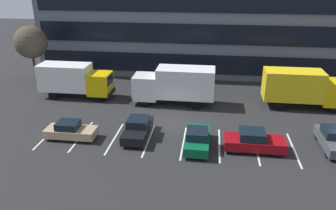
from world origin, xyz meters
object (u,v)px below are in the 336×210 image
object	(u,v)px
sedan_forest	(197,139)
bare_tree	(31,42)
box_truck_yellow_all	(303,87)
sedan_charcoal	(334,139)
sedan_tan	(70,131)
sedan_black	(138,128)
sedan_maroon	(254,141)
box_truck_white	(175,84)
box_truck_yellow	(74,79)

from	to	relation	value
sedan_forest	bare_tree	bearing A→B (deg)	147.22
box_truck_yellow_all	sedan_charcoal	bearing A→B (deg)	-86.02
sedan_charcoal	sedan_forest	world-z (taller)	sedan_charcoal
sedan_tan	bare_tree	xyz separation A→B (m)	(-9.34, 12.40, 4.33)
box_truck_yellow_all	sedan_black	distance (m)	16.81
sedan_charcoal	sedan_maroon	world-z (taller)	sedan_maroon
sedan_charcoal	sedan_black	xyz separation A→B (m)	(-15.12, -0.11, 0.00)
sedan_charcoal	sedan_tan	distance (m)	20.45
sedan_black	sedan_forest	world-z (taller)	sedan_black
sedan_forest	bare_tree	distance (m)	23.57
box_truck_yellow_all	sedan_black	world-z (taller)	box_truck_yellow_all
box_truck_white	box_truck_yellow_all	xyz separation A→B (m)	(12.36, 0.81, -0.05)
sedan_charcoal	sedan_maroon	distance (m)	6.14
sedan_forest	bare_tree	size ratio (longest dim) A/B	0.63
sedan_black	box_truck_yellow_all	bearing A→B (deg)	29.67
sedan_black	bare_tree	distance (m)	19.04
sedan_charcoal	box_truck_yellow	bearing A→B (deg)	161.26
box_truck_white	sedan_charcoal	bearing A→B (deg)	-29.68
box_truck_yellow	box_truck_yellow_all	size ratio (longest dim) A/B	0.96
sedan_maroon	sedan_forest	bearing A→B (deg)	-178.45
sedan_charcoal	sedan_maroon	xyz separation A→B (m)	(-6.03, -1.13, 0.02)
sedan_black	bare_tree	bearing A→B (deg)	142.03
box_truck_yellow	sedan_black	xyz separation A→B (m)	(8.53, -8.14, -1.25)
sedan_charcoal	sedan_black	bearing A→B (deg)	-179.57
box_truck_yellow_all	bare_tree	distance (m)	29.50
box_truck_yellow	bare_tree	size ratio (longest dim) A/B	1.11
box_truck_white	sedan_forest	size ratio (longest dim) A/B	1.88
sedan_charcoal	sedan_black	distance (m)	15.12
box_truck_yellow_all	box_truck_yellow	bearing A→B (deg)	-179.61
box_truck_yellow	sedan_black	bearing A→B (deg)	-43.66
sedan_tan	bare_tree	world-z (taller)	bare_tree
sedan_maroon	sedan_charcoal	bearing A→B (deg)	10.63
sedan_tan	sedan_forest	size ratio (longest dim) A/B	0.93
box_truck_white	sedan_forest	distance (m)	9.13
box_truck_white	sedan_maroon	size ratio (longest dim) A/B	1.81
sedan_black	sedan_forest	distance (m)	4.99
box_truck_yellow	bare_tree	bearing A→B (deg)	151.73
box_truck_white	bare_tree	xyz separation A→B (m)	(-16.82, 3.93, 2.89)
box_truck_yellow_all	bare_tree	world-z (taller)	bare_tree
sedan_charcoal	sedan_black	world-z (taller)	sedan_black
box_truck_yellow	sedan_maroon	bearing A→B (deg)	-27.46
sedan_charcoal	box_truck_white	bearing A→B (deg)	150.32
box_truck_yellow	bare_tree	xyz separation A→B (m)	(-6.10, 3.28, 3.03)
bare_tree	sedan_maroon	bearing A→B (deg)	-27.67
box_truck_yellow_all	bare_tree	xyz separation A→B (m)	(-29.19, 3.13, 2.93)
box_truck_white	sedan_black	bearing A→B (deg)	-106.32
sedan_charcoal	bare_tree	distance (m)	32.12
box_truck_yellow_all	sedan_charcoal	world-z (taller)	box_truck_yellow_all
box_truck_white	bare_tree	bearing A→B (deg)	166.84
sedan_forest	sedan_charcoal	bearing A→B (deg)	6.92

